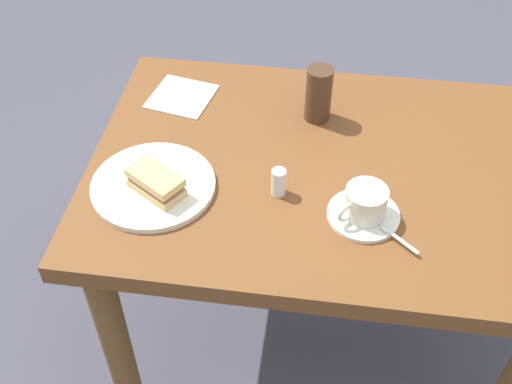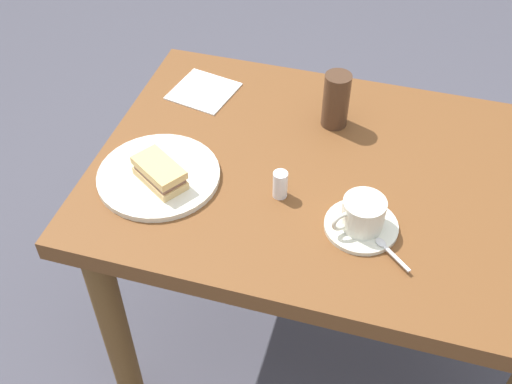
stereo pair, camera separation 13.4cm
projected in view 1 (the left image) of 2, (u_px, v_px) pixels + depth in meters
ground_plane at (308, 341)px, 1.97m from camera, size 6.00×6.00×0.00m
dining_table at (323, 202)px, 1.53m from camera, size 1.09×0.75×0.74m
sandwich_plate at (153, 185)px, 1.39m from camera, size 0.27×0.27×0.01m
sandwich_front at (156, 182)px, 1.35m from camera, size 0.14×0.12×0.05m
coffee_saucer at (363, 215)px, 1.33m from camera, size 0.15×0.15×0.01m
coffee_cup at (365, 202)px, 1.30m from camera, size 0.10×0.10×0.07m
spoon at (393, 234)px, 1.28m from camera, size 0.08×0.07×0.01m
napkin at (182, 96)px, 1.63m from camera, size 0.18×0.18×0.00m
salt_shaker at (279, 182)px, 1.36m from camera, size 0.03×0.03×0.07m
drinking_glass at (319, 94)px, 1.52m from camera, size 0.06×0.06×0.14m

